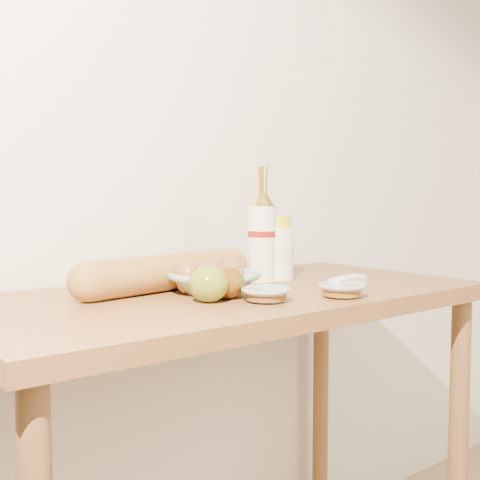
% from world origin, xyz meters
% --- Properties ---
extents(back_wall, '(3.50, 0.02, 2.60)m').
position_xyz_m(back_wall, '(0.00, 1.51, 1.30)').
color(back_wall, silver).
rests_on(back_wall, ground).
extents(table, '(1.20, 0.60, 0.90)m').
position_xyz_m(table, '(0.00, 1.18, 0.78)').
color(table, '#9A6231').
rests_on(table, ground).
extents(bourbon_bottle, '(0.08, 0.08, 0.30)m').
position_xyz_m(bourbon_bottle, '(0.16, 1.27, 1.02)').
color(bourbon_bottle, white).
rests_on(bourbon_bottle, table).
extents(cream_bottle, '(0.11, 0.11, 0.17)m').
position_xyz_m(cream_bottle, '(0.21, 1.26, 0.98)').
color(cream_bottle, white).
rests_on(cream_bottle, table).
extents(egg_bowl, '(0.26, 0.26, 0.08)m').
position_xyz_m(egg_bowl, '(-0.05, 1.18, 0.93)').
color(egg_bowl, gray).
rests_on(egg_bowl, table).
extents(baguette, '(0.52, 0.16, 0.08)m').
position_xyz_m(baguette, '(-0.12, 1.27, 0.94)').
color(baguette, '#BC8439').
rests_on(baguette, table).
extents(apple_yellowgreen, '(0.11, 0.11, 0.08)m').
position_xyz_m(apple_yellowgreen, '(-0.13, 1.09, 0.94)').
color(apple_yellowgreen, olive).
rests_on(apple_yellowgreen, table).
extents(apple_redgreen_right, '(0.09, 0.09, 0.07)m').
position_xyz_m(apple_redgreen_right, '(-0.07, 1.10, 0.94)').
color(apple_redgreen_right, maroon).
rests_on(apple_redgreen_right, table).
extents(sugar_bowl, '(0.11, 0.11, 0.03)m').
position_xyz_m(sugar_bowl, '(-0.03, 1.02, 0.92)').
color(sugar_bowl, '#8E9A95').
rests_on(sugar_bowl, table).
extents(syrup_bowl, '(0.11, 0.11, 0.03)m').
position_xyz_m(syrup_bowl, '(0.13, 0.96, 0.92)').
color(syrup_bowl, gray).
rests_on(syrup_bowl, table).
extents(butter_stick, '(0.12, 0.06, 0.04)m').
position_xyz_m(butter_stick, '(0.21, 1.01, 0.92)').
color(butter_stick, beige).
rests_on(butter_stick, table).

